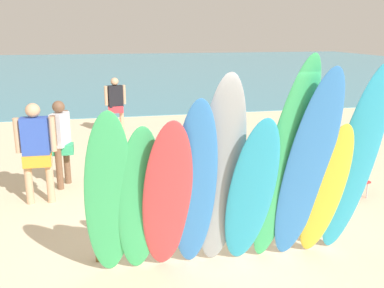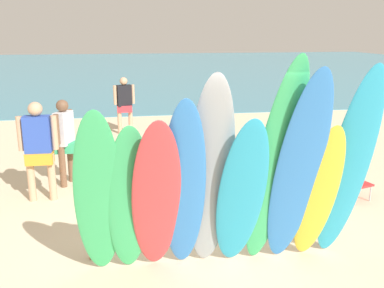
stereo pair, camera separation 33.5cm
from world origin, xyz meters
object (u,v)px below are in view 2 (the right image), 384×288
object	(u,v)px
surfboard_grey_4	(210,179)
beachgoer_by_water	(65,136)
surfboard_yellow_8	(318,196)
surfboard_teal_5	(241,197)
beachgoer_photographing	(124,101)
beachgoer_near_rack	(300,124)
surfboard_red_2	(156,201)
beach_chair_red	(348,173)
surfboard_rack	(214,212)
surfboard_teal_9	(348,169)
surfboard_green_0	(98,199)
surfboard_green_1	(129,203)
surfboard_blue_3	(184,191)
beachgoer_midbeach	(38,145)
surfboard_blue_7	(297,176)
surfboard_green_6	(274,171)

from	to	relation	value
surfboard_grey_4	beachgoer_by_water	world-z (taller)	surfboard_grey_4
surfboard_yellow_8	surfboard_teal_5	bearing A→B (deg)	-173.64
surfboard_teal_5	beachgoer_photographing	size ratio (longest dim) A/B	1.37
beachgoer_photographing	beachgoer_near_rack	bearing A→B (deg)	124.55
surfboard_red_2	surfboard_yellow_8	bearing A→B (deg)	-0.77
beach_chair_red	surfboard_red_2	bearing A→B (deg)	-165.75
surfboard_yellow_8	surfboard_red_2	bearing A→B (deg)	-174.82
surfboard_rack	surfboard_teal_5	world-z (taller)	surfboard_teal_5
surfboard_teal_9	surfboard_yellow_8	bearing A→B (deg)	-177.15
beachgoer_by_water	beachgoer_photographing	size ratio (longest dim) A/B	1.02
surfboard_green_0	surfboard_teal_5	world-z (taller)	surfboard_green_0
surfboard_green_0	beachgoer_by_water	xyz separation A→B (m)	(-0.78, 3.62, -0.14)
surfboard_green_1	surfboard_blue_3	size ratio (longest dim) A/B	0.85
beachgoer_near_rack	surfboard_blue_3	bearing A→B (deg)	12.13
surfboard_rack	beachgoer_midbeach	size ratio (longest dim) A/B	1.93
surfboard_teal_9	beachgoer_photographing	distance (m)	8.22
surfboard_teal_5	surfboard_teal_9	distance (m)	1.34
surfboard_yellow_8	beachgoer_by_water	bearing A→B (deg)	137.77
surfboard_green_1	beachgoer_photographing	world-z (taller)	surfboard_green_1
surfboard_green_0	surfboard_green_1	size ratio (longest dim) A/B	1.11
surfboard_green_1	surfboard_red_2	bearing A→B (deg)	-22.84
surfboard_green_0	surfboard_blue_7	distance (m)	2.25
surfboard_green_6	surfboard_teal_9	size ratio (longest dim) A/B	1.05
surfboard_green_6	surfboard_yellow_8	xyz separation A→B (m)	(0.59, 0.07, -0.38)
surfboard_grey_4	surfboard_blue_7	world-z (taller)	surfboard_blue_7
surfboard_green_1	beach_chair_red	bearing A→B (deg)	23.74
surfboard_red_2	beachgoer_by_water	bearing A→B (deg)	110.64
surfboard_blue_3	surfboard_teal_5	bearing A→B (deg)	4.12
surfboard_rack	beachgoer_photographing	world-z (taller)	beachgoer_photographing
surfboard_red_2	beachgoer_by_water	world-z (taller)	surfboard_red_2
surfboard_yellow_8	beachgoer_midbeach	world-z (taller)	surfboard_yellow_8
beachgoer_photographing	beach_chair_red	xyz separation A→B (m)	(3.82, -5.62, -0.49)
surfboard_red_2	surfboard_green_6	xyz separation A→B (m)	(1.34, -0.08, 0.31)
surfboard_green_6	beach_chair_red	size ratio (longest dim) A/B	3.42
surfboard_teal_9	surfboard_grey_4	bearing A→B (deg)	-178.63
beachgoer_photographing	beachgoer_midbeach	distance (m)	5.14
surfboard_grey_4	surfboard_green_6	world-z (taller)	surfboard_green_6
surfboard_green_6	beachgoer_by_water	distance (m)	4.68
surfboard_green_0	beachgoer_near_rack	size ratio (longest dim) A/B	1.51
surfboard_green_6	surfboard_yellow_8	distance (m)	0.71
surfboard_rack	beachgoer_near_rack	xyz separation A→B (m)	(2.76, 3.65, 0.34)
surfboard_green_6	surfboard_green_1	bearing A→B (deg)	168.37
beachgoer_by_water	beachgoer_photographing	xyz separation A→B (m)	(1.18, 4.13, -0.02)
surfboard_blue_7	surfboard_yellow_8	distance (m)	0.48
surfboard_green_6	surfboard_yellow_8	size ratio (longest dim) A/B	1.37
surfboard_rack	beachgoer_near_rack	bearing A→B (deg)	52.91
surfboard_blue_7	beachgoer_photographing	bearing A→B (deg)	105.85
surfboard_red_2	surfboard_green_6	distance (m)	1.38
surfboard_green_0	beachgoer_by_water	bearing A→B (deg)	98.94
surfboard_grey_4	surfboard_green_0	bearing A→B (deg)	-178.09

